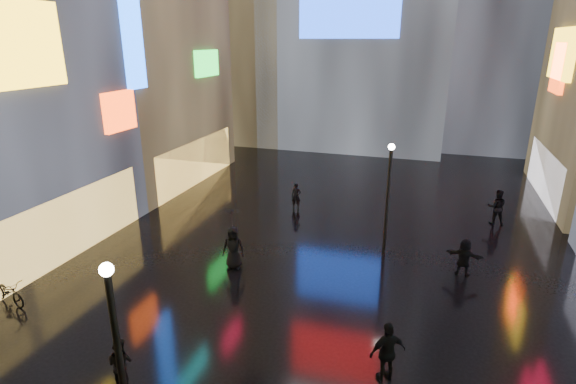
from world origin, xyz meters
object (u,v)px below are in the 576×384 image
at_px(pedestrian_3, 388,352).
at_px(bicycle, 8,292).
at_px(lamp_near, 119,356).
at_px(lamp_far, 388,193).

bearing_deg(pedestrian_3, bicycle, -33.13).
height_order(lamp_near, pedestrian_3, lamp_near).
relative_size(lamp_near, pedestrian_3, 2.74).
xyz_separation_m(lamp_near, pedestrian_3, (5.42, 4.51, -2.00)).
xyz_separation_m(lamp_far, pedestrian_3, (0.99, -8.36, -2.00)).
bearing_deg(bicycle, lamp_far, -45.52).
relative_size(lamp_far, pedestrian_3, 2.74).
relative_size(lamp_near, bicycle, 2.81).
height_order(lamp_far, bicycle, lamp_far).
distance_m(lamp_near, bicycle, 9.83).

